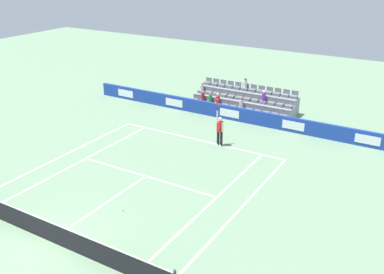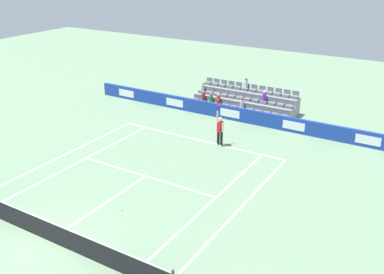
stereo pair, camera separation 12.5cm
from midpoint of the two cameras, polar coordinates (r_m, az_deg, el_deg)
The scene contains 14 objects.
ground_plane at distance 18.83m, azimuth -17.87°, elevation -12.65°, with size 80.00×80.00×0.00m, color gray.
line_baseline at distance 26.88m, azimuth 1.10°, elevation -0.40°, with size 10.97×0.10×0.01m, color white.
line_service at distance 22.74m, azimuth -5.89°, elevation -5.05°, with size 8.23×0.10×0.01m, color white.
line_centre_service at distance 20.63m, azimuth -11.25°, elevation -8.53°, with size 0.10×6.40×0.01m, color white.
line_singles_sideline_left at distance 24.93m, azimuth -14.14°, elevation -3.06°, with size 0.10×11.89×0.01m, color white.
line_singles_sideline_right at distance 20.45m, azimuth 2.72°, elevation -8.37°, with size 0.10×11.89×0.01m, color white.
line_doubles_sideline_left at distance 25.86m, azimuth -16.31°, elevation -2.35°, with size 0.10×11.89×0.01m, color white.
line_doubles_sideline_right at distance 19.94m, azimuth 6.22°, elevation -9.38°, with size 0.10×11.89×0.01m, color white.
line_centre_mark at distance 26.80m, azimuth 0.99°, elevation -0.48°, with size 0.10×0.20×0.01m, color white.
sponsor_barrier at distance 30.18m, azimuth 5.14°, elevation 3.12°, with size 22.48×0.22×0.97m.
tennis_net at distance 18.56m, azimuth -18.05°, elevation -11.40°, with size 11.97×0.10×1.07m.
tennis_player at distance 25.83m, azimuth 3.78°, elevation 0.93°, with size 0.51×0.40×2.85m.
stadium_stand at distance 32.15m, azimuth 6.94°, elevation 4.40°, with size 7.44×2.85×2.19m.
loose_tennis_ball at distance 20.00m, azimuth -8.88°, elevation -9.32°, with size 0.07×0.07×0.07m, color #D1E533.
Camera 2 is at (-12.40, 9.49, 10.55)m, focal length 41.18 mm.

